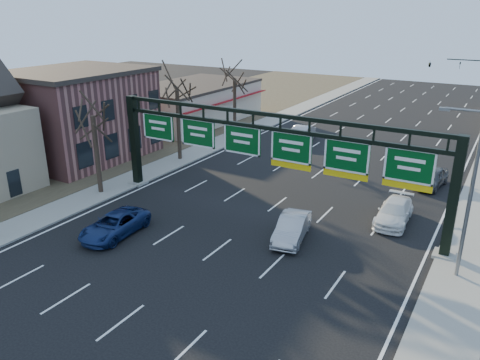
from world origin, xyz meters
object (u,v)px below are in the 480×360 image
Objects in this scene: sign_gantry at (268,150)px; car_blue_suv at (115,225)px; car_white_wagon at (394,212)px; car_silver_sedan at (292,228)px.

sign_gantry is 10.97m from car_blue_suv.
car_white_wagon is at bearing 32.50° from car_blue_suv.
sign_gantry is 9.37m from car_white_wagon.
car_silver_sedan is at bearing -132.67° from car_white_wagon.
sign_gantry is 4.91× the size of car_blue_suv.
car_blue_suv is 1.10× the size of car_silver_sedan.
car_silver_sedan is 7.50m from car_white_wagon.
car_blue_suv is at bearing -163.39° from car_silver_sedan.
car_silver_sedan is (9.81, 5.19, 0.05)m from car_blue_suv.
car_blue_suv is 11.10m from car_silver_sedan.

